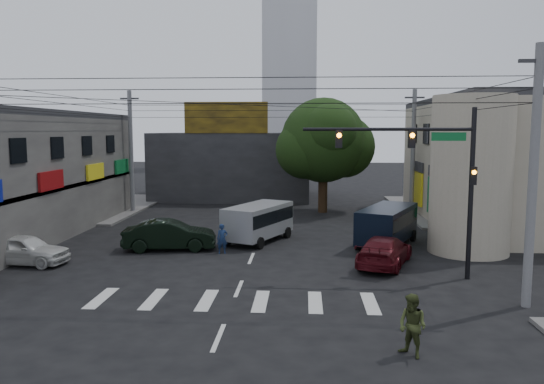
# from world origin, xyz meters

# --- Properties ---
(ground) EXTENTS (160.00, 160.00, 0.00)m
(ground) POSITION_xyz_m (0.00, 0.00, 0.00)
(ground) COLOR black
(ground) RESTS_ON ground
(sidewalk_far_left) EXTENTS (16.00, 16.00, 0.15)m
(sidewalk_far_left) POSITION_xyz_m (-18.00, 18.00, 0.07)
(sidewalk_far_left) COLOR #514F4C
(sidewalk_far_left) RESTS_ON ground
(sidewalk_far_right) EXTENTS (16.00, 16.00, 0.15)m
(sidewalk_far_right) POSITION_xyz_m (18.00, 18.00, 0.07)
(sidewalk_far_right) COLOR #514F4C
(sidewalk_far_right) RESTS_ON ground
(building_right) EXTENTS (14.00, 18.00, 8.00)m
(building_right) POSITION_xyz_m (18.00, 13.00, 4.00)
(building_right) COLOR gray
(building_right) RESTS_ON ground
(corner_column) EXTENTS (4.00, 4.00, 8.00)m
(corner_column) POSITION_xyz_m (11.00, 4.00, 4.00)
(corner_column) COLOR gray
(corner_column) RESTS_ON ground
(building_far) EXTENTS (14.00, 10.00, 6.00)m
(building_far) POSITION_xyz_m (-4.00, 26.00, 3.00)
(building_far) COLOR #232326
(building_far) RESTS_ON ground
(billboard) EXTENTS (7.00, 0.30, 2.60)m
(billboard) POSITION_xyz_m (-4.00, 21.10, 7.30)
(billboard) COLOR olive
(billboard) RESTS_ON building_far
(tower_distant) EXTENTS (9.00, 9.00, 44.00)m
(tower_distant) POSITION_xyz_m (0.00, 70.00, 22.00)
(tower_distant) COLOR silver
(tower_distant) RESTS_ON ground
(street_tree) EXTENTS (6.40, 6.40, 8.70)m
(street_tree) POSITION_xyz_m (4.00, 17.00, 5.47)
(street_tree) COLOR black
(street_tree) RESTS_ON ground
(traffic_gantry) EXTENTS (7.10, 0.35, 7.20)m
(traffic_gantry) POSITION_xyz_m (7.82, -1.00, 4.83)
(traffic_gantry) COLOR black
(traffic_gantry) RESTS_ON ground
(utility_pole_near_right) EXTENTS (0.32, 0.32, 9.20)m
(utility_pole_near_right) POSITION_xyz_m (10.50, -4.50, 4.60)
(utility_pole_near_right) COLOR #59595B
(utility_pole_near_right) RESTS_ON ground
(utility_pole_far_left) EXTENTS (0.32, 0.32, 9.20)m
(utility_pole_far_left) POSITION_xyz_m (-10.50, 16.00, 4.60)
(utility_pole_far_left) COLOR #59595B
(utility_pole_far_left) RESTS_ON ground
(utility_pole_far_right) EXTENTS (0.32, 0.32, 9.20)m
(utility_pole_far_right) POSITION_xyz_m (10.50, 16.00, 4.60)
(utility_pole_far_right) COLOR #59595B
(utility_pole_far_right) RESTS_ON ground
(dark_sedan) EXTENTS (3.02, 5.26, 1.58)m
(dark_sedan) POSITION_xyz_m (-4.47, 3.63, 0.79)
(dark_sedan) COLOR black
(dark_sedan) RESTS_ON ground
(white_compact) EXTENTS (2.57, 4.54, 1.43)m
(white_compact) POSITION_xyz_m (-10.50, 0.20, 0.71)
(white_compact) COLOR silver
(white_compact) RESTS_ON ground
(maroon_sedan) EXTENTS (5.03, 6.01, 1.38)m
(maroon_sedan) POSITION_xyz_m (6.32, 1.04, 0.69)
(maroon_sedan) COLOR #40090F
(maroon_sedan) RESTS_ON ground
(silver_minivan) EXTENTS (6.36, 5.66, 2.08)m
(silver_minivan) POSITION_xyz_m (0.00, 6.00, 1.04)
(silver_minivan) COLOR #999AA0
(silver_minivan) RESTS_ON ground
(navy_van) EXTENTS (6.81, 6.00, 2.12)m
(navy_van) POSITION_xyz_m (7.09, 5.35, 1.06)
(navy_van) COLOR black
(navy_van) RESTS_ON ground
(traffic_officer) EXTENTS (0.72, 0.62, 1.52)m
(traffic_officer) POSITION_xyz_m (-1.58, 3.00, 0.76)
(traffic_officer) COLOR #15264A
(traffic_officer) RESTS_ON ground
(pedestrian_olive) EXTENTS (1.53, 1.53, 1.77)m
(pedestrian_olive) POSITION_xyz_m (5.58, -9.01, 0.89)
(pedestrian_olive) COLOR #353F1D
(pedestrian_olive) RESTS_ON ground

